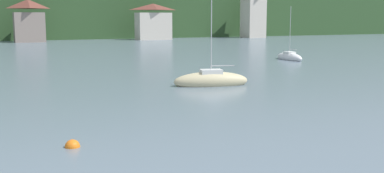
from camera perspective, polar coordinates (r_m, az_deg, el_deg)
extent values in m
cube|color=gray|center=(89.83, -19.56, 6.94)|extent=(5.25, 4.76, 5.36)
pyramid|color=brown|center=(89.85, -19.69, 9.64)|extent=(5.51, 5.00, 1.67)
cube|color=beige|center=(94.39, -4.83, 7.46)|extent=(6.83, 3.65, 5.43)
pyramid|color=brown|center=(94.40, -4.86, 9.83)|extent=(7.17, 3.83, 1.28)
cube|color=beige|center=(105.08, 7.60, 8.40)|extent=(4.32, 4.28, 8.65)
ellipsoid|color=#CCBC8E|center=(29.69, 2.38, 0.67)|extent=(5.09, 2.52, 1.23)
cylinder|color=#B7B7BC|center=(29.43, 2.42, 6.56)|extent=(0.06, 0.06, 5.42)
cylinder|color=#ADADB2|center=(29.76, 3.83, 2.59)|extent=(1.52, 0.39, 0.05)
cube|color=silver|center=(29.62, 2.39, 1.72)|extent=(1.53, 1.14, 0.43)
ellipsoid|color=white|center=(49.15, 11.99, 3.53)|extent=(1.57, 4.33, 1.06)
cylinder|color=#B7B7BC|center=(49.00, 12.09, 6.79)|extent=(0.05, 0.05, 5.00)
cylinder|color=#ADADB2|center=(48.54, 12.43, 4.52)|extent=(0.13, 1.31, 0.05)
cube|color=silver|center=(49.11, 12.00, 4.07)|extent=(0.96, 1.17, 0.34)
sphere|color=orange|center=(16.13, -14.62, -7.28)|extent=(0.51, 0.51, 0.51)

